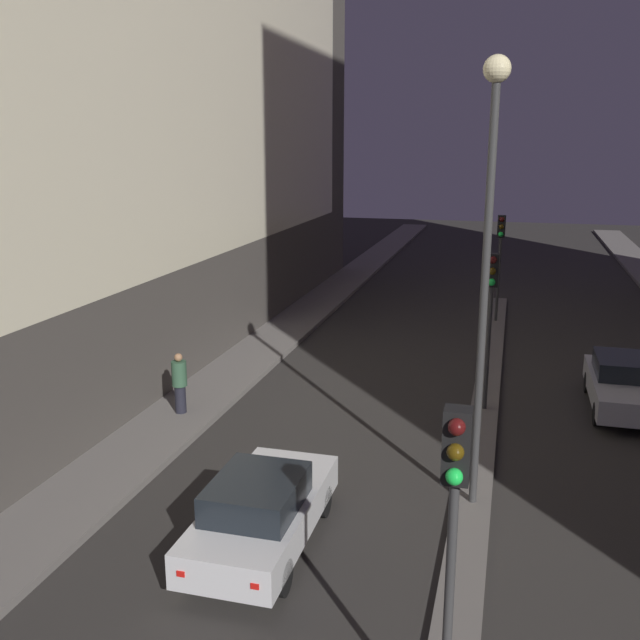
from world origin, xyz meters
The scene contains 9 objects.
building_left centered at (-12.15, 18.08, 10.93)m, with size 6.01×36.16×21.85m.
median_strip centered at (0.00, 15.56, 0.06)m, with size 0.77×29.13×0.12m.
traffic_light_near centered at (0.00, 3.10, 3.37)m, with size 0.32×0.42×4.42m.
traffic_light_mid centered at (0.00, 14.94, 3.37)m, with size 0.32×0.42×4.42m.
traffic_light_far centered at (0.00, 25.49, 3.37)m, with size 0.32×0.42×4.42m.
street_lamp centered at (0.00, 9.42, 6.00)m, with size 0.51×0.51×8.86m.
car_left_lane centered at (-3.73, 6.79, 0.77)m, with size 1.82×4.38×1.53m.
car_right_lane centered at (3.73, 16.21, 0.76)m, with size 1.71×4.36×1.50m.
pedestrian_on_left_sidewalk centered at (-8.10, 12.33, 1.06)m, with size 0.41×0.41×1.70m.
Camera 1 is at (0.46, -4.52, 7.45)m, focal length 40.00 mm.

